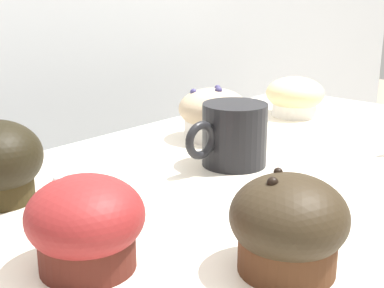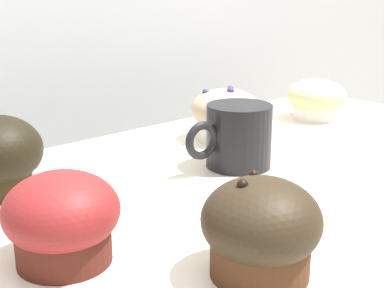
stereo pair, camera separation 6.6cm
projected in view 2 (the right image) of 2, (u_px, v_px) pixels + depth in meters
The scene contains 6 objects.
wall_back at pixel (51, 107), 1.09m from camera, with size 3.20×0.10×1.80m, color #B2B7BC.
muffin_back_left at pixel (226, 114), 0.83m from camera, with size 0.11×0.11×0.08m.
muffin_back_right at pixel (316, 99), 0.96m from camera, with size 0.11×0.11×0.07m.
muffin_front_left at pixel (64, 220), 0.45m from camera, with size 0.10×0.10×0.08m.
muffin_front_right at pixel (261, 229), 0.44m from camera, with size 0.10×0.10×0.09m.
coffee_cup at pixel (238, 134), 0.70m from camera, with size 0.13×0.09×0.08m.
Camera 2 is at (-0.50, -0.39, 1.14)m, focal length 50.00 mm.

